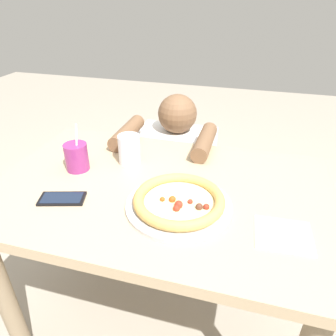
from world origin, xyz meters
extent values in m
plane|color=#9E9384|center=(0.00, 0.00, 0.00)|extent=(8.00, 8.00, 0.00)
cube|color=tan|center=(0.00, 0.00, 0.73)|extent=(1.20, 0.77, 0.04)
cylinder|color=#89765B|center=(-0.52, -0.30, 0.35)|extent=(0.07, 0.07, 0.71)
cylinder|color=#89765B|center=(-0.52, 0.30, 0.35)|extent=(0.07, 0.07, 0.71)
cylinder|color=#89765B|center=(0.52, 0.30, 0.35)|extent=(0.07, 0.07, 0.71)
cylinder|color=#B7B7BC|center=(0.09, -0.09, 0.76)|extent=(0.34, 0.34, 0.01)
cylinder|color=beige|center=(0.09, -0.09, 0.77)|extent=(0.23, 0.23, 0.01)
torus|color=tan|center=(0.09, -0.09, 0.78)|extent=(0.29, 0.29, 0.03)
sphere|color=maroon|center=(0.13, -0.09, 0.78)|extent=(0.02, 0.02, 0.02)
sphere|color=#BF4C19|center=(0.07, -0.09, 0.78)|extent=(0.02, 0.02, 0.02)
sphere|color=maroon|center=(0.10, -0.12, 0.78)|extent=(0.03, 0.03, 0.03)
sphere|color=brown|center=(0.16, -0.11, 0.78)|extent=(0.02, 0.02, 0.02)
sphere|color=#BF4C19|center=(0.04, -0.10, 0.78)|extent=(0.02, 0.02, 0.02)
sphere|color=maroon|center=(0.10, -0.14, 0.78)|extent=(0.02, 0.02, 0.02)
sphere|color=maroon|center=(0.18, -0.10, 0.78)|extent=(0.02, 0.02, 0.02)
cylinder|color=#8C2D72|center=(-0.34, 0.04, 0.80)|extent=(0.09, 0.09, 0.11)
cylinder|color=white|center=(-0.33, 0.04, 0.89)|extent=(0.02, 0.02, 0.10)
cylinder|color=silver|center=(-0.17, 0.14, 0.81)|extent=(0.09, 0.09, 0.12)
cube|color=white|center=(-0.16, 0.15, 0.84)|extent=(0.03, 0.03, 0.03)
cube|color=white|center=(-0.18, 0.13, 0.85)|extent=(0.03, 0.03, 0.02)
cube|color=white|center=(-0.18, 0.13, 0.85)|extent=(0.02, 0.02, 0.02)
cube|color=white|center=(0.42, -0.14, 0.75)|extent=(0.17, 0.15, 0.00)
cube|color=black|center=(-0.29, -0.16, 0.75)|extent=(0.16, 0.11, 0.01)
cube|color=#192338|center=(-0.29, -0.16, 0.76)|extent=(0.14, 0.10, 0.00)
cylinder|color=#333847|center=(-0.08, 0.57, 0.23)|extent=(0.32, 0.32, 0.45)
cube|color=white|center=(-0.08, 0.57, 0.58)|extent=(0.40, 0.22, 0.27)
sphere|color=brown|center=(-0.08, 0.57, 0.81)|extent=(0.20, 0.20, 0.20)
cylinder|color=brown|center=(-0.26, 0.34, 0.79)|extent=(0.07, 0.28, 0.07)
cylinder|color=brown|center=(0.10, 0.34, 0.79)|extent=(0.07, 0.28, 0.07)
camera|label=1|loc=(0.28, -0.88, 1.37)|focal=33.38mm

